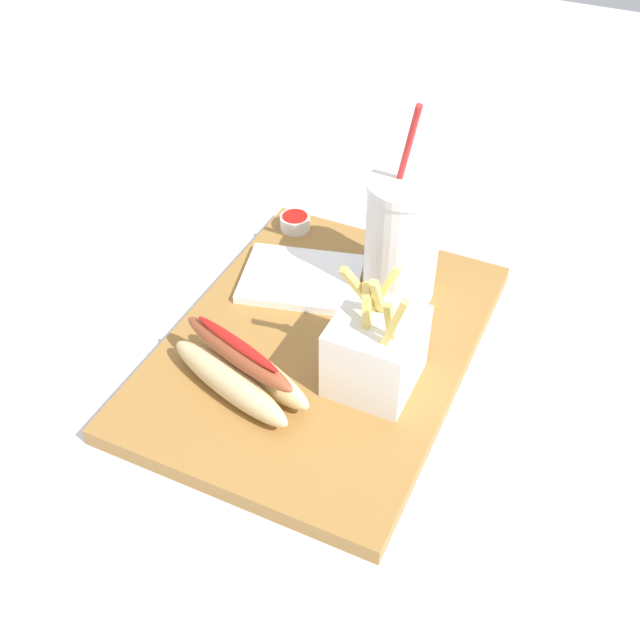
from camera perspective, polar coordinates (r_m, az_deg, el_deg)
ground_plane at (r=0.85m, az=0.00°, el=-3.01°), size 2.40×2.40×0.02m
food_tray at (r=0.83m, az=0.00°, el=-2.04°), size 0.42×0.31×0.02m
soda_cup at (r=0.85m, az=6.17°, el=6.09°), size 0.09×0.09×0.24m
fries_basket at (r=0.76m, az=4.18°, el=-2.27°), size 0.09×0.08×0.14m
hot_dog_1 at (r=0.76m, az=-6.03°, el=-3.72°), size 0.10×0.17×0.07m
ketchup_cup_1 at (r=0.98m, az=-1.88°, el=7.37°), size 0.04×0.04×0.02m
napkin_stack at (r=0.90m, az=-1.41°, el=3.11°), size 0.14×0.16×0.01m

